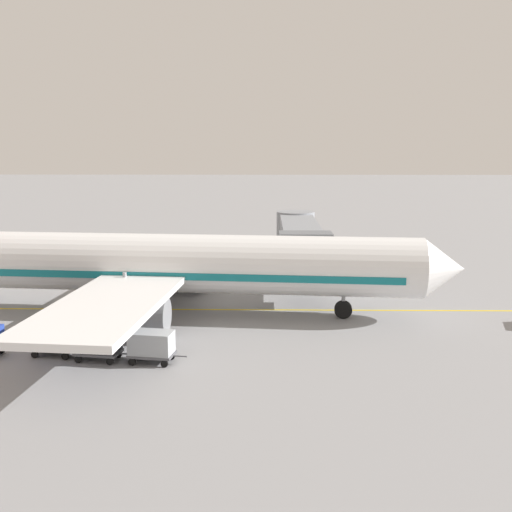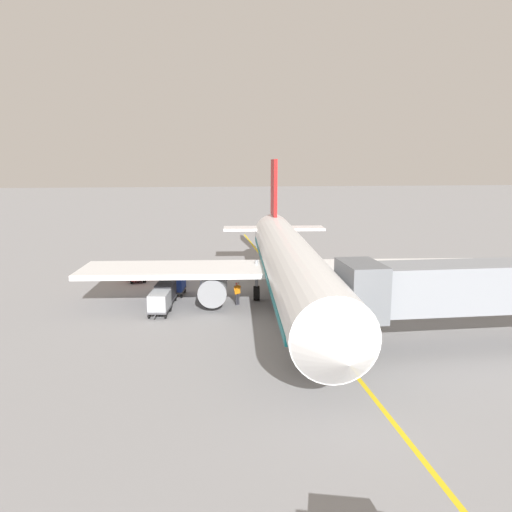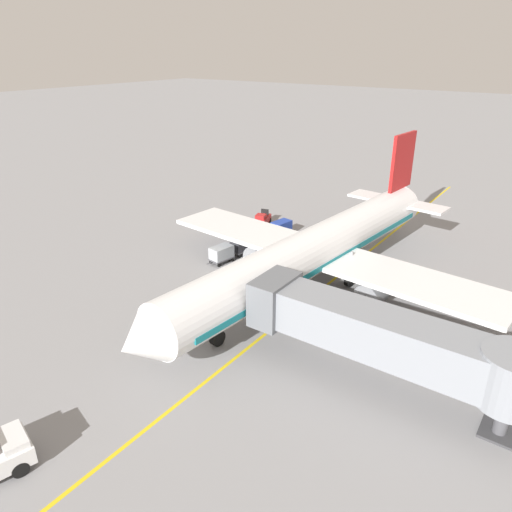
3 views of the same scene
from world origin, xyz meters
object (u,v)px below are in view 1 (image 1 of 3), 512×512
at_px(baggage_cart_second_in_train, 98,342).
at_px(ground_crew_wing_walker, 138,314).
at_px(jet_bridge, 299,239).
at_px(baggage_cart_front, 152,344).
at_px(parked_airliner, 162,264).
at_px(baggage_cart_third_in_train, 54,338).

relative_size(baggage_cart_second_in_train, ground_crew_wing_walker, 1.76).
distance_m(jet_bridge, baggage_cart_second_in_train, 21.39).
distance_m(baggage_cart_front, ground_crew_wing_walker, 5.79).
bearing_deg(parked_airliner, ground_crew_wing_walker, -13.24).
bearing_deg(baggage_cart_front, baggage_cart_third_in_train, -100.74).
relative_size(jet_bridge, baggage_cart_second_in_train, 5.57).
bearing_deg(baggage_cart_front, ground_crew_wing_walker, -161.67).
bearing_deg(baggage_cart_second_in_train, baggage_cart_front, 84.05).
xyz_separation_m(baggage_cart_front, baggage_cart_second_in_train, (-0.28, -2.73, 0.00)).
xyz_separation_m(baggage_cart_front, ground_crew_wing_walker, (-5.50, -1.82, 0.00)).
bearing_deg(ground_crew_wing_walker, baggage_cart_front, 18.33).
xyz_separation_m(jet_bridge, baggage_cart_third_in_train, (17.47, -13.43, -2.51)).
bearing_deg(baggage_cart_third_in_train, jet_bridge, 142.45).
height_order(baggage_cart_front, ground_crew_wing_walker, ground_crew_wing_walker).
relative_size(baggage_cart_front, ground_crew_wing_walker, 1.76).
xyz_separation_m(baggage_cart_third_in_train, ground_crew_wing_walker, (-4.52, 3.34, 0.00)).
height_order(baggage_cart_second_in_train, ground_crew_wing_walker, ground_crew_wing_walker).
bearing_deg(jet_bridge, parked_airliner, -44.85).
bearing_deg(baggage_cart_second_in_train, baggage_cart_third_in_train, -105.94).
xyz_separation_m(jet_bridge, ground_crew_wing_walker, (12.96, -10.09, -2.51)).
distance_m(parked_airliner, baggage_cart_front, 9.50).
bearing_deg(baggage_cart_second_in_train, ground_crew_wing_walker, 170.09).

